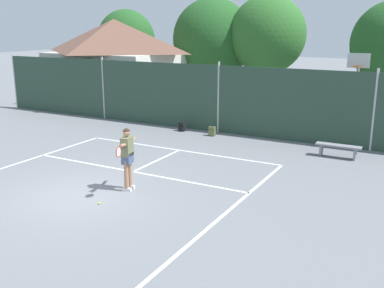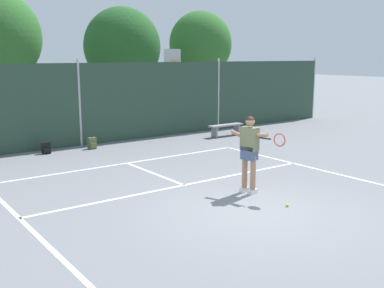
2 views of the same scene
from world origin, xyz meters
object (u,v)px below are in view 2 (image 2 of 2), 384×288
Objects in this scene: tennis_ball at (287,205)px; courtside_bench at (226,127)px; basketball_hoop at (172,76)px; backpack_olive at (92,143)px; backpack_black at (46,148)px; tennis_player at (250,148)px.

courtside_bench is (4.75, 7.65, 0.33)m from tennis_ball.
backpack_olive is at bearing -151.59° from basketball_hoop.
backpack_black is 1.00× the size of backpack_olive.
basketball_hoop is 11.16m from tennis_player.
backpack_olive is at bearing 95.17° from tennis_ball.
tennis_player is 4.01× the size of backpack_olive.
backpack_black is at bearing 172.28° from courtside_bench.
backpack_black is 0.29× the size of courtside_bench.
tennis_player is 1.66m from tennis_ball.
basketball_hoop is 7.67× the size of backpack_black.
backpack_olive reaches higher than tennis_ball.
basketball_hoop is 2.22× the size of courtside_bench.
courtside_bench is at bearing -8.42° from backpack_olive.
backpack_olive is at bearing 171.58° from courtside_bench.
basketball_hoop reaches higher than backpack_olive.
tennis_ball is (-0.05, -1.27, -1.08)m from tennis_player.
backpack_olive is 0.29× the size of courtside_bench.
backpack_black is 7.18m from courtside_bench.
backpack_black is 1.60m from backpack_olive.
courtside_bench is (0.13, -3.73, -1.95)m from basketball_hoop.
backpack_black reaches higher than tennis_ball.
backpack_black is at bearing 108.13° from tennis_player.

